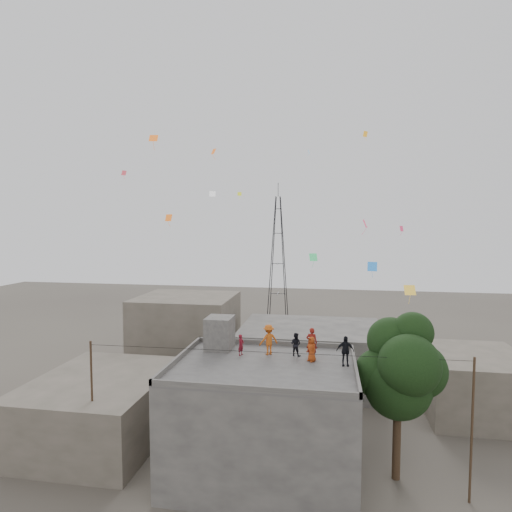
# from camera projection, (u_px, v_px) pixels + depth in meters

# --- Properties ---
(ground) EXTENTS (140.00, 140.00, 0.00)m
(ground) POSITION_uv_depth(u_px,v_px,m) (264.00, 471.00, 24.03)
(ground) COLOR #464039
(ground) RESTS_ON ground
(main_building) EXTENTS (10.00, 8.00, 6.10)m
(main_building) POSITION_uv_depth(u_px,v_px,m) (264.00, 418.00, 23.81)
(main_building) COLOR #494744
(main_building) RESTS_ON ground
(parapet) EXTENTS (10.00, 8.00, 0.30)m
(parapet) POSITION_uv_depth(u_px,v_px,m) (264.00, 362.00, 23.58)
(parapet) COLOR #494744
(parapet) RESTS_ON main_building
(stair_head_box) EXTENTS (1.60, 1.80, 2.00)m
(stair_head_box) POSITION_uv_depth(u_px,v_px,m) (220.00, 333.00, 26.61)
(stair_head_box) COLOR #494744
(stair_head_box) RESTS_ON main_building
(neighbor_west) EXTENTS (8.00, 10.00, 4.00)m
(neighbor_west) POSITION_uv_depth(u_px,v_px,m) (101.00, 407.00, 27.70)
(neighbor_west) COLOR #565144
(neighbor_west) RESTS_ON ground
(neighbor_north) EXTENTS (12.00, 9.00, 5.00)m
(neighbor_north) POSITION_uv_depth(u_px,v_px,m) (311.00, 355.00, 37.28)
(neighbor_north) COLOR #494744
(neighbor_north) RESTS_ON ground
(neighbor_northwest) EXTENTS (9.00, 8.00, 7.00)m
(neighbor_northwest) POSITION_uv_depth(u_px,v_px,m) (187.00, 332.00, 41.19)
(neighbor_northwest) COLOR #565144
(neighbor_northwest) RESTS_ON ground
(neighbor_east) EXTENTS (7.00, 8.00, 4.40)m
(neighbor_east) POSITION_uv_depth(u_px,v_px,m) (473.00, 383.00, 31.35)
(neighbor_east) COLOR #565144
(neighbor_east) RESTS_ON ground
(tree) EXTENTS (4.90, 4.60, 9.10)m
(tree) POSITION_uv_depth(u_px,v_px,m) (401.00, 369.00, 22.94)
(tree) COLOR black
(tree) RESTS_ON ground
(utility_line) EXTENTS (20.12, 0.62, 7.40)m
(utility_line) POSITION_uv_depth(u_px,v_px,m) (270.00, 415.00, 22.44)
(utility_line) COLOR black
(utility_line) RESTS_ON ground
(transmission_tower) EXTENTS (2.97, 2.97, 20.01)m
(transmission_tower) POSITION_uv_depth(u_px,v_px,m) (278.00, 257.00, 63.37)
(transmission_tower) COLOR black
(transmission_tower) RESTS_ON ground
(person_red_adult) EXTENTS (0.67, 0.47, 1.76)m
(person_red_adult) POSITION_uv_depth(u_px,v_px,m) (312.00, 343.00, 24.84)
(person_red_adult) COLOR maroon
(person_red_adult) RESTS_ON main_building
(person_orange_child) EXTENTS (0.78, 0.82, 1.41)m
(person_orange_child) POSITION_uv_depth(u_px,v_px,m) (312.00, 349.00, 24.15)
(person_orange_child) COLOR #A23A12
(person_orange_child) RESTS_ON main_building
(person_dark_child) EXTENTS (0.81, 0.72, 1.37)m
(person_dark_child) POSITION_uv_depth(u_px,v_px,m) (296.00, 344.00, 25.21)
(person_dark_child) COLOR black
(person_dark_child) RESTS_ON main_building
(person_dark_adult) EXTENTS (1.00, 0.49, 1.64)m
(person_dark_adult) POSITION_uv_depth(u_px,v_px,m) (345.00, 351.00, 23.41)
(person_dark_adult) COLOR black
(person_dark_adult) RESTS_ON main_building
(person_orange_adult) EXTENTS (1.34, 1.18, 1.80)m
(person_orange_adult) POSITION_uv_depth(u_px,v_px,m) (269.00, 340.00, 25.43)
(person_orange_adult) COLOR #C85816
(person_orange_adult) RESTS_ON main_building
(person_red_child) EXTENTS (0.43, 0.53, 1.24)m
(person_red_child) POSITION_uv_depth(u_px,v_px,m) (241.00, 345.00, 25.32)
(person_red_child) COLOR maroon
(person_red_child) RESTS_ON main_building
(kites) EXTENTS (20.97, 17.80, 10.80)m
(kites) POSITION_uv_depth(u_px,v_px,m) (289.00, 211.00, 29.43)
(kites) COLOR orange
(kites) RESTS_ON ground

